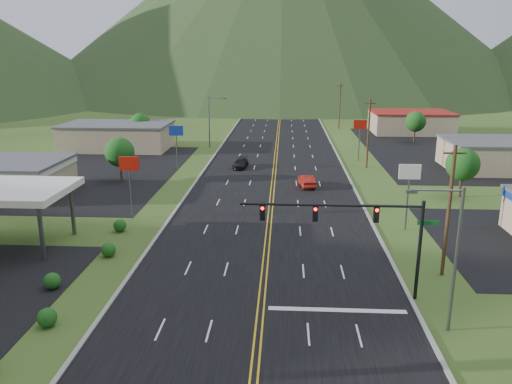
# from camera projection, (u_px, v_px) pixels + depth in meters

# --- Properties ---
(traffic_signal) EXTENTS (13.10, 0.43, 7.00)m
(traffic_signal) POSITION_uv_depth(u_px,v_px,m) (360.00, 224.00, 33.03)
(traffic_signal) COLOR black
(traffic_signal) RESTS_ON ground
(streetlight_east) EXTENTS (3.28, 0.25, 9.00)m
(streetlight_east) POSITION_uv_depth(u_px,v_px,m) (451.00, 251.00, 28.96)
(streetlight_east) COLOR #59595E
(streetlight_east) RESTS_ON ground
(streetlight_west) EXTENTS (3.28, 0.25, 9.00)m
(streetlight_west) POSITION_uv_depth(u_px,v_px,m) (211.00, 119.00, 87.95)
(streetlight_west) COLOR #59595E
(streetlight_west) RESTS_ON ground
(gas_canopy) EXTENTS (10.00, 8.00, 5.30)m
(gas_canopy) POSITION_uv_depth(u_px,v_px,m) (9.00, 192.00, 42.44)
(gas_canopy) COLOR white
(gas_canopy) RESTS_ON ground
(building_west_mid) EXTENTS (14.40, 10.40, 4.10)m
(building_west_mid) POSITION_uv_depth(u_px,v_px,m) (2.00, 176.00, 59.08)
(building_west_mid) COLOR #C6B28A
(building_west_mid) RESTS_ON ground
(building_west_far) EXTENTS (18.40, 11.40, 4.50)m
(building_west_far) POSITION_uv_depth(u_px,v_px,m) (118.00, 136.00, 87.72)
(building_west_far) COLOR #C6B28A
(building_west_far) RESTS_ON ground
(building_east_mid) EXTENTS (14.40, 11.40, 4.30)m
(building_east_mid) POSITION_uv_depth(u_px,v_px,m) (497.00, 155.00, 71.89)
(building_east_mid) COLOR #C6B28A
(building_east_mid) RESTS_ON ground
(building_east_far) EXTENTS (16.40, 12.40, 4.50)m
(building_east_far) POSITION_uv_depth(u_px,v_px,m) (410.00, 122.00, 105.76)
(building_east_far) COLOR #C6B28A
(building_east_far) RESTS_ON ground
(pole_sign_west_a) EXTENTS (2.00, 0.18, 6.40)m
(pole_sign_west_a) POSITION_uv_depth(u_px,v_px,m) (129.00, 170.00, 49.64)
(pole_sign_west_a) COLOR #59595E
(pole_sign_west_a) RESTS_ON ground
(pole_sign_west_b) EXTENTS (2.00, 0.18, 6.40)m
(pole_sign_west_b) POSITION_uv_depth(u_px,v_px,m) (176.00, 135.00, 70.80)
(pole_sign_west_b) COLOR #59595E
(pole_sign_west_b) RESTS_ON ground
(pole_sign_east_a) EXTENTS (2.00, 0.18, 6.40)m
(pole_sign_east_a) POSITION_uv_depth(u_px,v_px,m) (409.00, 179.00, 46.21)
(pole_sign_east_a) COLOR #59595E
(pole_sign_east_a) RESTS_ON ground
(pole_sign_east_b) EXTENTS (2.00, 0.18, 6.40)m
(pole_sign_east_b) POSITION_uv_depth(u_px,v_px,m) (360.00, 129.00, 76.99)
(pole_sign_east_b) COLOR #59595E
(pole_sign_east_b) RESTS_ON ground
(tree_west_a) EXTENTS (3.84, 3.84, 5.82)m
(tree_west_a) POSITION_uv_depth(u_px,v_px,m) (120.00, 152.00, 64.71)
(tree_west_a) COLOR #382314
(tree_west_a) RESTS_ON ground
(tree_west_b) EXTENTS (3.84, 3.84, 5.82)m
(tree_west_b) POSITION_uv_depth(u_px,v_px,m) (140.00, 124.00, 90.97)
(tree_west_b) COLOR #382314
(tree_west_b) RESTS_ON ground
(tree_east_a) EXTENTS (3.84, 3.84, 5.82)m
(tree_east_a) POSITION_uv_depth(u_px,v_px,m) (463.00, 164.00, 57.56)
(tree_east_a) COLOR #382314
(tree_east_a) RESTS_ON ground
(tree_east_b) EXTENTS (3.84, 3.84, 5.82)m
(tree_east_b) POSITION_uv_depth(u_px,v_px,m) (416.00, 122.00, 93.89)
(tree_east_b) COLOR #382314
(tree_east_b) RESTS_ON ground
(utility_pole_a) EXTENTS (1.60, 0.28, 10.00)m
(utility_pole_a) POSITION_uv_depth(u_px,v_px,m) (449.00, 211.00, 36.54)
(utility_pole_a) COLOR #382314
(utility_pole_a) RESTS_ON ground
(utility_pole_b) EXTENTS (1.60, 0.28, 10.00)m
(utility_pole_b) POSITION_uv_depth(u_px,v_px,m) (368.00, 133.00, 72.13)
(utility_pole_b) COLOR #382314
(utility_pole_b) RESTS_ON ground
(utility_pole_c) EXTENTS (1.60, 0.28, 10.00)m
(utility_pole_c) POSITION_uv_depth(u_px,v_px,m) (340.00, 106.00, 110.61)
(utility_pole_c) COLOR #382314
(utility_pole_c) RESTS_ON ground
(utility_pole_d) EXTENTS (1.60, 0.28, 10.00)m
(utility_pole_d) POSITION_uv_depth(u_px,v_px,m) (326.00, 92.00, 149.09)
(utility_pole_d) COLOR #382314
(utility_pole_d) RESTS_ON ground
(car_dark_mid) EXTENTS (2.26, 4.65, 1.30)m
(car_dark_mid) POSITION_uv_depth(u_px,v_px,m) (241.00, 164.00, 73.22)
(car_dark_mid) COLOR black
(car_dark_mid) RESTS_ON ground
(car_red_far) EXTENTS (2.18, 4.68, 1.49)m
(car_red_far) POSITION_uv_depth(u_px,v_px,m) (307.00, 181.00, 62.83)
(car_red_far) COLOR #A11A11
(car_red_far) RESTS_ON ground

